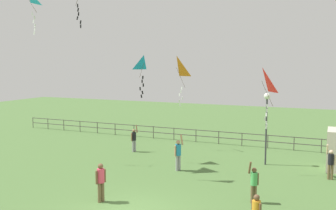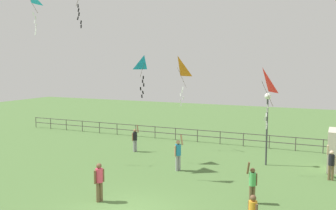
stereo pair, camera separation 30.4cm
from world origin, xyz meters
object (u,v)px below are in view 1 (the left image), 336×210
person_4 (178,153)px  person_3 (254,182)px  person_5 (101,180)px  kite_2 (29,1)px  kite_6 (177,69)px  kite_0 (262,83)px  person_2 (331,162)px  kite_5 (144,66)px  lamppost (267,112)px  person_0 (134,138)px

person_4 → person_3: bearing=-34.2°
person_5 → kite_2: size_ratio=0.68×
kite_6 → kite_0: bearing=-29.1°
person_2 → kite_5: bearing=-175.8°
lamppost → person_4: bearing=-142.5°
person_0 → kite_5: 5.57m
person_0 → kite_6: (2.40, 1.58, 4.57)m
kite_0 → kite_6: kite_6 is taller
lamppost → person_5: bearing=-120.9°
lamppost → person_4: lamppost is taller
person_5 → kite_2: bearing=151.6°
person_3 → person_5: 6.44m
person_2 → person_3: bearing=-120.9°
person_5 → kite_5: (-1.35, 6.59, 4.77)m
lamppost → kite_0: (0.06, -2.10, 1.76)m
person_0 → kite_5: kite_5 is taller
kite_0 → person_0: bearing=167.8°
person_5 → kite_6: size_ratio=0.51×
person_0 → person_3: person_0 is taller
person_2 → person_3: (-2.90, -4.85, 0.00)m
person_2 → kite_6: kite_6 is taller
kite_0 → kite_2: size_ratio=1.28×
kite_5 → kite_6: kite_5 is taller
person_3 → kite_5: kite_5 is taller
person_0 → lamppost: bearing=1.6°
person_3 → person_4: person_4 is taller
lamppost → kite_6: (-6.14, 1.35, 2.41)m
person_2 → person_4: person_4 is taller
person_0 → kite_0: 9.64m
person_2 → person_5: (-8.83, -7.35, 0.06)m
person_0 → person_5: person_0 is taller
person_4 → kite_2: (-8.51, -1.76, 8.39)m
person_3 → kite_6: kite_6 is taller
person_5 → kite_6: 11.24m
person_4 → kite_6: 6.67m
kite_0 → kite_5: kite_5 is taller
person_0 → person_4: person_4 is taller
person_3 → kite_5: bearing=150.7°
lamppost → person_0: lamppost is taller
kite_2 → person_4: bearing=11.7°
person_4 → kite_5: size_ratio=0.81×
person_4 → kite_0: bearing=14.5°
lamppost → person_5: (-5.34, -8.92, -2.10)m
person_2 → person_4: (-7.66, -1.62, 0.10)m
person_4 → kite_5: bearing=161.2°
person_3 → person_4: bearing=145.8°
kite_2 → person_5: bearing=-28.4°
person_0 → kite_0: size_ratio=0.57×
kite_6 → person_3: bearing=-49.1°
person_0 → person_4: bearing=-34.0°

